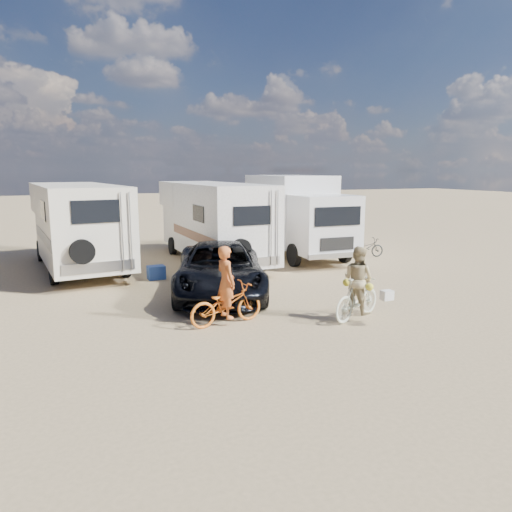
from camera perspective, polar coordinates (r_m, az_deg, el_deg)
name	(u,v)px	position (r m, az deg, el deg)	size (l,w,h in m)	color
ground	(276,300)	(14.41, 2.45, -5.26)	(140.00, 140.00, 0.00)	tan
rv_main	(213,223)	(20.18, -5.20, 3.96)	(2.50, 8.23, 3.32)	white
rv_left	(78,227)	(19.98, -20.59, 3.26)	(2.70, 8.15, 3.31)	beige
box_truck	(299,216)	(21.48, 5.12, 4.74)	(2.63, 6.85, 3.62)	silver
dark_suv	(220,269)	(14.89, -4.35, -1.59)	(2.67, 5.78, 1.61)	black
bike_man	(226,304)	(12.08, -3.59, -5.77)	(0.69, 1.99, 1.05)	orange
bike_woman	(357,298)	(12.74, 12.03, -4.94)	(0.53, 1.87, 1.13)	beige
rider_man	(226,289)	(11.97, -3.61, -3.96)	(0.67, 0.44, 1.83)	#CB6029
rider_woman	(358,286)	(12.66, 12.08, -3.58)	(0.85, 0.66, 1.75)	tan
bike_parked	(366,248)	(21.85, 13.05, 0.97)	(0.58, 1.65, 0.87)	#292B29
cooler	(156,272)	(17.41, -11.86, -1.94)	(0.61, 0.44, 0.49)	#26448C
crate	(246,267)	(18.20, -1.23, -1.36)	(0.48, 0.48, 0.39)	olive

